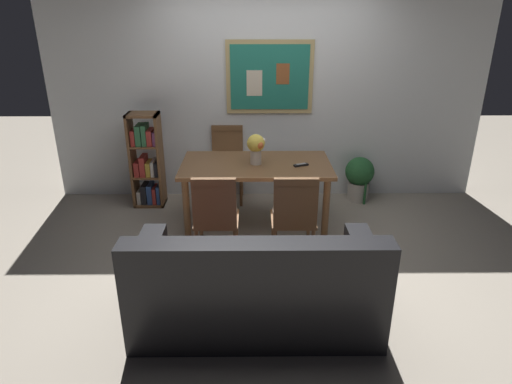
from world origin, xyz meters
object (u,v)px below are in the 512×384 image
(dining_table, at_px, (256,172))
(bookshelf, at_px, (147,163))
(leather_couch, at_px, (256,289))
(dining_chair_near_left, at_px, (216,214))
(flower_vase, at_px, (256,146))
(tv_remote, at_px, (301,165))
(potted_ivy, at_px, (359,177))
(dining_chair_far_left, at_px, (227,157))
(dining_chair_near_right, at_px, (294,213))

(dining_table, distance_m, bookshelf, 1.43)
(leather_couch, bearing_deg, dining_table, 89.59)
(dining_chair_near_left, relative_size, flower_vase, 2.91)
(flower_vase, bearing_deg, tv_remote, -8.92)
(potted_ivy, bearing_deg, bookshelf, -177.65)
(dining_chair_far_left, height_order, dining_chair_near_left, same)
(dining_chair_near_right, distance_m, flower_vase, 0.95)
(dining_chair_far_left, distance_m, bookshelf, 0.96)
(dining_table, height_order, dining_chair_near_left, dining_chair_near_left)
(dining_chair_near_left, relative_size, bookshelf, 0.81)
(dining_table, bearing_deg, bookshelf, 154.47)
(dining_chair_near_right, relative_size, bookshelf, 0.81)
(dining_chair_far_left, height_order, flower_vase, flower_vase)
(leather_couch, relative_size, potted_ivy, 3.14)
(dining_table, bearing_deg, dining_chair_near_left, -114.19)
(bookshelf, relative_size, tv_remote, 6.99)
(dining_table, distance_m, dining_chair_near_left, 0.90)
(dining_chair_near_left, bearing_deg, dining_chair_far_left, 89.29)
(dining_chair_near_left, height_order, potted_ivy, dining_chair_near_left)
(bookshelf, bearing_deg, dining_chair_near_left, -57.11)
(dining_table, relative_size, tv_remote, 9.66)
(potted_ivy, height_order, flower_vase, flower_vase)
(dining_chair_near_left, bearing_deg, potted_ivy, 42.99)
(dining_table, height_order, flower_vase, flower_vase)
(dining_chair_far_left, bearing_deg, potted_ivy, -2.60)
(leather_couch, bearing_deg, flower_vase, 89.55)
(dining_chair_near_right, relative_size, leather_couch, 0.51)
(dining_table, distance_m, dining_chair_near_right, 0.89)
(bookshelf, xyz_separation_m, flower_vase, (1.29, -0.63, 0.39))
(dining_chair_far_left, relative_size, flower_vase, 2.91)
(flower_vase, bearing_deg, potted_ivy, 29.94)
(potted_ivy, relative_size, tv_remote, 3.56)
(dining_table, height_order, potted_ivy, dining_table)
(dining_chair_far_left, xyz_separation_m, tv_remote, (0.81, -0.88, 0.21))
(potted_ivy, bearing_deg, dining_chair_near_left, -137.01)
(bookshelf, distance_m, flower_vase, 1.49)
(dining_chair_far_left, height_order, leather_couch, dining_chair_far_left)
(leather_couch, bearing_deg, dining_chair_near_right, 67.30)
(tv_remote, bearing_deg, dining_chair_near_left, -138.77)
(dining_chair_near_left, relative_size, tv_remote, 5.66)
(dining_chair_near_right, bearing_deg, bookshelf, 138.59)
(dining_chair_near_right, xyz_separation_m, bookshelf, (-1.62, 1.43, -0.01))
(dining_table, distance_m, flower_vase, 0.28)
(flower_vase, bearing_deg, leather_couch, -90.45)
(dining_table, relative_size, dining_chair_near_right, 1.71)
(dining_chair_near_left, bearing_deg, tv_remote, 41.23)
(bookshelf, height_order, potted_ivy, bookshelf)
(dining_table, relative_size, leather_couch, 0.86)
(dining_chair_near_left, distance_m, bookshelf, 1.70)
(tv_remote, bearing_deg, flower_vase, 171.08)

